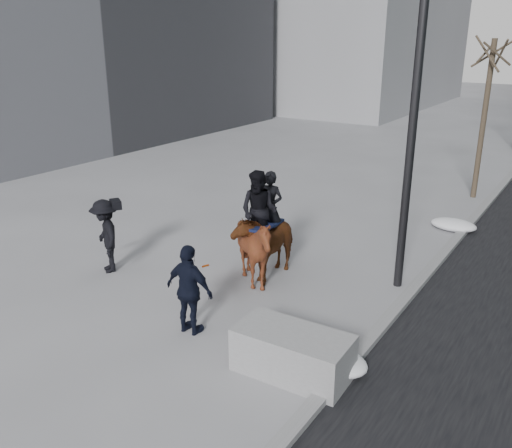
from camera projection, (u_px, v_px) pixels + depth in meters
The scene contains 10 objects.
ground at pixel (224, 309), 11.12m from camera, with size 120.00×120.00×0.00m, color gray.
curb at pixel (483, 207), 17.44m from camera, with size 0.25×90.00×0.12m, color gray.
planter at pixel (293, 353), 8.91m from camera, with size 1.90×0.95×0.76m, color gray.
tree_near at pixel (485, 112), 17.81m from camera, with size 1.20×1.20×5.80m, color #3C2E23, non-canonical shape.
mounted_left at pixel (267, 238), 12.47m from camera, with size 1.02×1.95×2.43m.
mounted_right at pixel (256, 242), 11.85m from camera, with size 1.57×1.72×2.61m.
feeder at pixel (190, 290), 9.98m from camera, with size 1.03×0.86×1.75m.
camera_crew at pixel (106, 236), 12.64m from camera, with size 1.31×1.15×1.75m.
lamppost at pixel (421, 53), 10.61m from camera, with size 0.25×1.56×9.09m.
snow_piles at pixel (399, 283), 11.88m from camera, with size 1.40×8.99×0.36m.
Camera 1 is at (5.99, -7.93, 5.34)m, focal length 38.00 mm.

